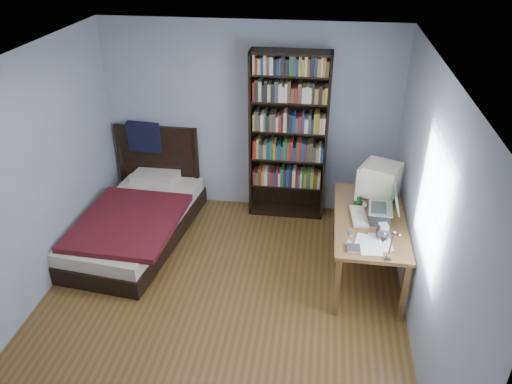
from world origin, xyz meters
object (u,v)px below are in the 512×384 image
Objects in this scene: soda_can at (357,200)px; desk at (365,222)px; bed at (138,217)px; desk_lamp at (385,240)px; laptop at (382,212)px; bookshelf at (288,138)px; keyboard at (359,216)px; speaker at (383,232)px; crt_monitor at (379,180)px.

desk is at bearing 50.15° from soda_can.
bed is at bearing 177.14° from soda_can.
laptop is at bearing 84.59° from desk_lamp.
keyboard is at bearing -54.35° from bookshelf.
keyboard is 0.27m from soda_can.
desk_lamp is 0.25× the size of bookshelf.
desk is 0.89m from speaker.
desk_lamp is at bearing -66.14° from bookshelf.
desk_lamp reaches higher than crt_monitor.
desk_lamp is at bearing -93.10° from crt_monitor.
speaker reaches higher than soda_can.
laptop reaches higher than desk.
bed reaches higher than speaker.
crt_monitor is 0.80m from speaker.
soda_can is at bearing 96.62° from speaker.
bed is (-2.89, 0.44, -0.59)m from laptop.
crt_monitor is at bearing -36.72° from bookshelf.
desk is 11.96× the size of soda_can.
speaker is (-0.01, -0.33, -0.02)m from laptop.
bed reaches higher than desk.
laptop is (0.02, -0.44, -0.15)m from crt_monitor.
desk is at bearing -38.59° from bookshelf.
desk is 8.90× the size of speaker.
crt_monitor reaches higher than bed.
bookshelf is at bearing 111.72° from speaker.
bookshelf is 0.96× the size of bed.
soda_can reaches higher than keyboard.
keyboard is at bearing 97.18° from desk_lamp.
desk_lamp is at bearing -27.38° from bed.
desk is at bearing 103.11° from laptop.
speaker is at bearing -55.61° from bookshelf.
bookshelf reaches higher than desk.
laptop is at bearing -48.71° from bookshelf.
speaker is at bearing -83.29° from desk.
desk_lamp is (-0.08, -1.46, 0.18)m from crt_monitor.
desk_lamp is 1.14m from keyboard.
soda_can is (-0.22, -0.14, -0.19)m from crt_monitor.
desk_lamp reaches higher than desk.
laptop is 2.98m from bed.
crt_monitor is at bearing -9.80° from desk.
bookshelf is at bearing 141.41° from desk.
crt_monitor is 2.97m from bed.
keyboard is at bearing -106.10° from desk.
crt_monitor is 0.47m from laptop.
speaker is 1.34× the size of soda_can.
soda_can is (-0.24, 0.30, -0.05)m from laptop.
speaker is at bearing -89.75° from crt_monitor.
soda_can is 0.06× the size of bookshelf.
crt_monitor is (0.09, -0.02, 0.57)m from desk.
desk_lamp is 4.30× the size of soda_can.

